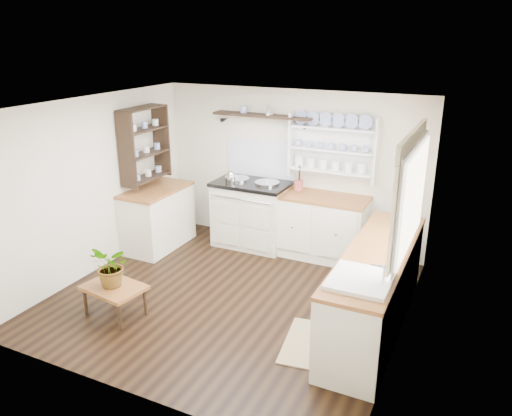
% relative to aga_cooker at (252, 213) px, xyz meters
% --- Properties ---
extents(floor, '(4.00, 3.80, 0.01)m').
position_rel_aga_cooker_xyz_m(floor, '(0.47, -1.57, -0.50)').
color(floor, black).
rests_on(floor, ground).
extents(wall_back, '(4.00, 0.02, 2.30)m').
position_rel_aga_cooker_xyz_m(wall_back, '(0.47, 0.33, 0.65)').
color(wall_back, silver).
rests_on(wall_back, ground).
extents(wall_right, '(0.02, 3.80, 2.30)m').
position_rel_aga_cooker_xyz_m(wall_right, '(2.47, -1.57, 0.65)').
color(wall_right, silver).
rests_on(wall_right, ground).
extents(wall_left, '(0.02, 3.80, 2.30)m').
position_rel_aga_cooker_xyz_m(wall_left, '(-1.53, -1.57, 0.65)').
color(wall_left, silver).
rests_on(wall_left, ground).
extents(ceiling, '(4.00, 3.80, 0.01)m').
position_rel_aga_cooker_xyz_m(ceiling, '(0.47, -1.57, 1.80)').
color(ceiling, white).
rests_on(ceiling, wall_back).
extents(window, '(0.08, 1.55, 1.22)m').
position_rel_aga_cooker_xyz_m(window, '(2.42, -1.42, 1.07)').
color(window, white).
rests_on(window, wall_right).
extents(aga_cooker, '(1.10, 0.76, 1.01)m').
position_rel_aga_cooker_xyz_m(aga_cooker, '(0.00, 0.00, 0.00)').
color(aga_cooker, beige).
rests_on(aga_cooker, floor).
extents(back_cabinets, '(1.27, 0.63, 0.90)m').
position_rel_aga_cooker_xyz_m(back_cabinets, '(1.07, 0.03, -0.04)').
color(back_cabinets, '#EFE5CE').
rests_on(back_cabinets, floor).
extents(right_cabinets, '(0.62, 2.43, 0.90)m').
position_rel_aga_cooker_xyz_m(right_cabinets, '(2.17, -1.47, -0.04)').
color(right_cabinets, '#EFE5CE').
rests_on(right_cabinets, floor).
extents(belfast_sink, '(0.55, 0.60, 0.45)m').
position_rel_aga_cooker_xyz_m(belfast_sink, '(2.17, -2.22, 0.30)').
color(belfast_sink, white).
rests_on(belfast_sink, right_cabinets).
extents(left_cabinets, '(0.62, 1.13, 0.90)m').
position_rel_aga_cooker_xyz_m(left_cabinets, '(-1.23, -0.67, -0.04)').
color(left_cabinets, '#EFE5CE').
rests_on(left_cabinets, floor).
extents(plate_rack, '(1.20, 0.22, 0.90)m').
position_rel_aga_cooker_xyz_m(plate_rack, '(1.12, 0.29, 1.06)').
color(plate_rack, white).
rests_on(plate_rack, wall_back).
extents(high_shelf, '(1.50, 0.29, 0.16)m').
position_rel_aga_cooker_xyz_m(high_shelf, '(0.07, 0.21, 1.41)').
color(high_shelf, black).
rests_on(high_shelf, wall_back).
extents(left_shelving, '(0.28, 0.80, 1.05)m').
position_rel_aga_cooker_xyz_m(left_shelving, '(-1.37, -0.67, 1.05)').
color(left_shelving, black).
rests_on(left_shelving, wall_left).
extents(kettle, '(0.17, 0.17, 0.21)m').
position_rel_aga_cooker_xyz_m(kettle, '(-0.28, -0.12, 0.54)').
color(kettle, silver).
rests_on(kettle, aga_cooker).
extents(utensil_crock, '(0.13, 0.13, 0.15)m').
position_rel_aga_cooker_xyz_m(utensil_crock, '(0.68, 0.11, 0.49)').
color(utensil_crock, '#A0453A').
rests_on(utensil_crock, back_cabinets).
extents(center_table, '(0.73, 0.57, 0.36)m').
position_rel_aga_cooker_xyz_m(center_table, '(-0.52, -2.48, -0.18)').
color(center_table, brown).
rests_on(center_table, floor).
extents(potted_plant, '(0.57, 0.54, 0.49)m').
position_rel_aga_cooker_xyz_m(potted_plant, '(-0.52, -2.48, 0.11)').
color(potted_plant, '#3F7233').
rests_on(potted_plant, center_table).
extents(floor_rug, '(0.67, 0.92, 0.02)m').
position_rel_aga_cooker_xyz_m(floor_rug, '(1.69, -2.08, -0.49)').
color(floor_rug, olive).
rests_on(floor_rug, floor).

